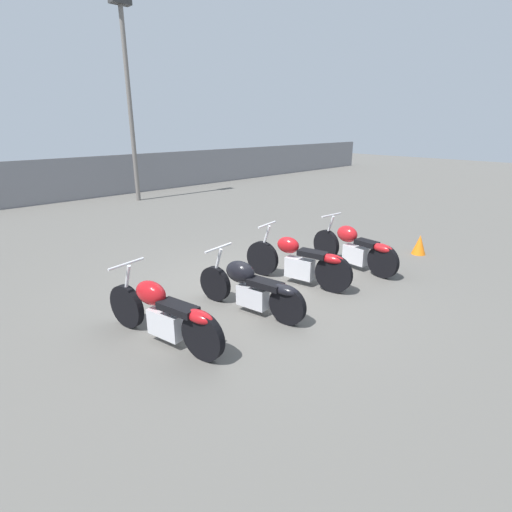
{
  "coord_description": "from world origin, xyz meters",
  "views": [
    {
      "loc": [
        -4.55,
        -4.8,
        2.85
      ],
      "look_at": [
        0.0,
        -0.1,
        0.65
      ],
      "focal_mm": 28.0,
      "sensor_mm": 36.0,
      "label": 1
    }
  ],
  "objects_px": {
    "motorcycle_slot_3": "(355,248)",
    "light_pole_left": "(128,86)",
    "motorcycle_slot_2": "(299,261)",
    "traffic_cone_near": "(419,245)",
    "motorcycle_slot_0": "(163,313)",
    "motorcycle_slot_1": "(251,287)"
  },
  "relations": [
    {
      "from": "motorcycle_slot_3",
      "to": "light_pole_left",
      "type": "bearing_deg",
      "value": 91.65
    },
    {
      "from": "motorcycle_slot_2",
      "to": "motorcycle_slot_3",
      "type": "distance_m",
      "value": 1.47
    },
    {
      "from": "light_pole_left",
      "to": "traffic_cone_near",
      "type": "relative_size",
      "value": 15.24
    },
    {
      "from": "motorcycle_slot_0",
      "to": "traffic_cone_near",
      "type": "relative_size",
      "value": 4.74
    },
    {
      "from": "motorcycle_slot_0",
      "to": "motorcycle_slot_3",
      "type": "distance_m",
      "value": 4.36
    },
    {
      "from": "motorcycle_slot_3",
      "to": "traffic_cone_near",
      "type": "xyz_separation_m",
      "value": [
        1.86,
        -0.53,
        -0.21
      ]
    },
    {
      "from": "motorcycle_slot_0",
      "to": "motorcycle_slot_3",
      "type": "relative_size",
      "value": 1.02
    },
    {
      "from": "traffic_cone_near",
      "to": "motorcycle_slot_1",
      "type": "bearing_deg",
      "value": 173.51
    },
    {
      "from": "light_pole_left",
      "to": "traffic_cone_near",
      "type": "xyz_separation_m",
      "value": [
        1.3,
        -10.48,
        -3.83
      ]
    },
    {
      "from": "light_pole_left",
      "to": "motorcycle_slot_2",
      "type": "height_order",
      "value": "light_pole_left"
    },
    {
      "from": "motorcycle_slot_0",
      "to": "motorcycle_slot_2",
      "type": "distance_m",
      "value": 2.91
    },
    {
      "from": "motorcycle_slot_0",
      "to": "traffic_cone_near",
      "type": "height_order",
      "value": "motorcycle_slot_0"
    },
    {
      "from": "motorcycle_slot_0",
      "to": "motorcycle_slot_3",
      "type": "height_order",
      "value": "motorcycle_slot_3"
    },
    {
      "from": "light_pole_left",
      "to": "motorcycle_slot_0",
      "type": "bearing_deg",
      "value": -116.64
    },
    {
      "from": "motorcycle_slot_1",
      "to": "motorcycle_slot_2",
      "type": "distance_m",
      "value": 1.46
    },
    {
      "from": "traffic_cone_near",
      "to": "light_pole_left",
      "type": "bearing_deg",
      "value": 97.04
    },
    {
      "from": "motorcycle_slot_3",
      "to": "traffic_cone_near",
      "type": "bearing_deg",
      "value": -10.95
    },
    {
      "from": "light_pole_left",
      "to": "motorcycle_slot_0",
      "type": "distance_m",
      "value": 11.56
    },
    {
      "from": "motorcycle_slot_1",
      "to": "motorcycle_slot_3",
      "type": "xyz_separation_m",
      "value": [
        2.89,
        -0.01,
        0.01
      ]
    },
    {
      "from": "motorcycle_slot_0",
      "to": "motorcycle_slot_1",
      "type": "relative_size",
      "value": 1.06
    },
    {
      "from": "light_pole_left",
      "to": "motorcycle_slot_3",
      "type": "height_order",
      "value": "light_pole_left"
    },
    {
      "from": "light_pole_left",
      "to": "motorcycle_slot_1",
      "type": "height_order",
      "value": "light_pole_left"
    }
  ]
}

